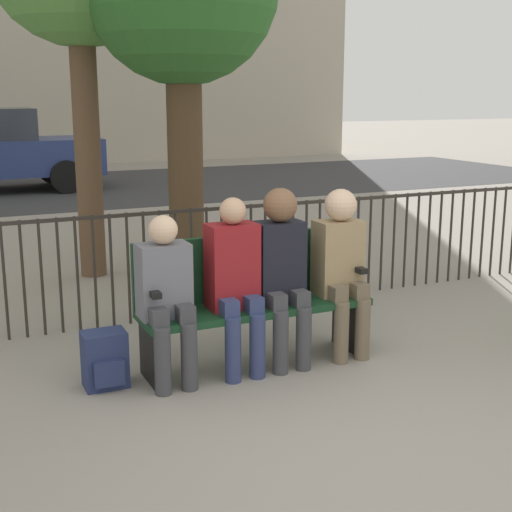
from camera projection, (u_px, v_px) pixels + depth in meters
name	position (u px, v px, depth m)	size (l,w,h in m)	color
ground_plane	(392.00, 475.00, 3.64)	(80.00, 80.00, 0.00)	gray
park_bench	(251.00, 296.00, 5.08)	(1.66, 0.45, 0.92)	#14381E
seated_person_0	(166.00, 292.00, 4.66)	(0.34, 0.39, 1.14)	#3D3D42
seated_person_1	(235.00, 278.00, 4.86)	(0.34, 0.39, 1.22)	navy
seated_person_2	(281.00, 266.00, 4.99)	(0.34, 0.39, 1.27)	#3D3D42
seated_person_3	(341.00, 262.00, 5.19)	(0.34, 0.39, 1.24)	brown
backpack	(105.00, 360.00, 4.69)	(0.28, 0.24, 0.38)	navy
fence_railing	(192.00, 253.00, 6.14)	(9.01, 0.03, 0.95)	#2D2823
street_surface	(43.00, 190.00, 14.28)	(24.00, 6.00, 0.01)	#333335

